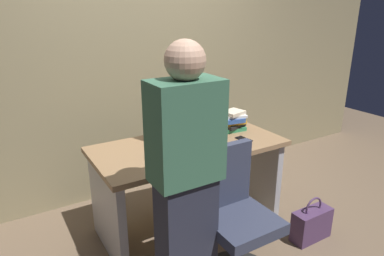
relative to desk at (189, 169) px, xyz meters
The scene contains 12 objects.
ground_plane 0.52m from the desk, ahead, with size 9.00×9.00×0.00m, color brown.
wall_back 1.32m from the desk, 90.00° to the left, with size 6.40×0.10×3.00m, color #8C7F5B.
desk is the anchor object (origin of this frame).
office_chair 0.69m from the desk, 93.73° to the right, with size 0.52×0.52×0.94m.
person_at_desk 0.86m from the desk, 121.81° to the right, with size 0.40×0.24×1.64m.
monitor 0.51m from the desk, 83.82° to the left, with size 0.54×0.16×0.46m.
keyboard 0.28m from the desk, 112.19° to the right, with size 0.43×0.13×0.02m, color white.
mouse 0.36m from the desk, 27.72° to the right, with size 0.06×0.10×0.03m, color white.
cup_near_keyboard 0.48m from the desk, 159.62° to the right, with size 0.08×0.08×0.10m, color #3372B2.
book_stack 0.60m from the desk, ahead, with size 0.24×0.20×0.18m.
cell_phone 0.52m from the desk, 19.67° to the right, with size 0.07×0.14×0.01m, color black.
handbag 1.08m from the desk, 42.95° to the right, with size 0.34×0.14×0.38m.
Camera 1 is at (-1.32, -2.23, 1.78)m, focal length 32.31 mm.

